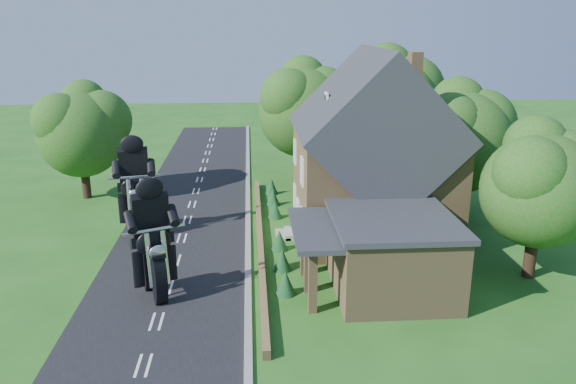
{
  "coord_description": "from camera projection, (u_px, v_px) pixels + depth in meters",
  "views": [
    {
      "loc": [
        3.86,
        -23.23,
        11.51
      ],
      "look_at": [
        5.83,
        5.23,
        2.8
      ],
      "focal_mm": 35.0,
      "sensor_mm": 36.0,
      "label": 1
    }
  ],
  "objects": [
    {
      "name": "shrub_c",
      "position": [
        279.0,
        240.0,
        29.28
      ],
      "size": [
        0.9,
        0.9,
        1.1
      ],
      "primitive_type": "cone",
      "color": "#133D1C",
      "rests_on": "ground"
    },
    {
      "name": "shrub_a",
      "position": [
        286.0,
        283.0,
        24.51
      ],
      "size": [
        0.9,
        0.9,
        1.1
      ],
      "primitive_type": "cone",
      "color": "#133D1C",
      "rests_on": "ground"
    },
    {
      "name": "motorcycle_lead",
      "position": [
        155.0,
        280.0,
        24.18
      ],
      "size": [
        1.12,
        1.78,
        1.63
      ],
      "primitive_type": null,
      "rotation": [
        0.0,
        0.0,
        3.57
      ],
      "color": "black",
      "rests_on": "ground"
    },
    {
      "name": "shrub_f",
      "position": [
        272.0,
        186.0,
        38.82
      ],
      "size": [
        0.9,
        0.9,
        1.1
      ],
      "primitive_type": "cone",
      "color": "#133D1C",
      "rests_on": "ground"
    },
    {
      "name": "tree_annex_side",
      "position": [
        547.0,
        180.0,
        25.13
      ],
      "size": [
        5.64,
        5.2,
        7.48
      ],
      "color": "black",
      "rests_on": "ground"
    },
    {
      "name": "tree_behind_left",
      "position": [
        309.0,
        105.0,
        40.48
      ],
      "size": [
        6.94,
        6.4,
        9.16
      ],
      "color": "black",
      "rests_on": "ground"
    },
    {
      "name": "tree_far_road",
      "position": [
        86.0,
        127.0,
        36.87
      ],
      "size": [
        6.08,
        5.6,
        7.84
      ],
      "color": "black",
      "rests_on": "ground"
    },
    {
      "name": "tree_house_right",
      "position": [
        467.0,
        133.0,
        33.08
      ],
      "size": [
        6.51,
        6.0,
        8.4
      ],
      "color": "black",
      "rests_on": "ground"
    },
    {
      "name": "house",
      "position": [
        373.0,
        159.0,
        30.42
      ],
      "size": [
        9.54,
        8.64,
        10.24
      ],
      "color": "olive",
      "rests_on": "ground"
    },
    {
      "name": "shrub_e",
      "position": [
        273.0,
        197.0,
        36.43
      ],
      "size": [
        0.9,
        0.9,
        1.1
      ],
      "primitive_type": "cone",
      "color": "#133D1C",
      "rests_on": "ground"
    },
    {
      "name": "shrub_b",
      "position": [
        282.0,
        260.0,
        26.89
      ],
      "size": [
        0.9,
        0.9,
        1.1
      ],
      "primitive_type": "cone",
      "color": "#133D1C",
      "rests_on": "ground"
    },
    {
      "name": "annex",
      "position": [
        389.0,
        252.0,
        24.64
      ],
      "size": [
        7.05,
        5.94,
        3.44
      ],
      "color": "olive",
      "rests_on": "ground"
    },
    {
      "name": "motorcycle_follow",
      "position": [
        138.0,
        219.0,
        31.5
      ],
      "size": [
        0.79,
        1.88,
        1.7
      ],
      "primitive_type": null,
      "rotation": [
        0.0,
        0.0,
        3.33
      ],
      "color": "black",
      "rests_on": "ground"
    },
    {
      "name": "road",
      "position": [
        167.0,
        287.0,
        25.27
      ],
      "size": [
        7.0,
        80.0,
        0.02
      ],
      "primitive_type": "cube",
      "color": "black",
      "rests_on": "ground"
    },
    {
      "name": "tree_behind_house",
      "position": [
        395.0,
        99.0,
        39.79
      ],
      "size": [
        7.81,
        7.2,
        10.08
      ],
      "color": "black",
      "rests_on": "ground"
    },
    {
      "name": "garden_wall",
      "position": [
        260.0,
        240.0,
        30.27
      ],
      "size": [
        0.3,
        22.0,
        0.4
      ],
      "primitive_type": "cube",
      "color": "olive",
      "rests_on": "ground"
    },
    {
      "name": "shrub_d",
      "position": [
        275.0,
        209.0,
        34.05
      ],
      "size": [
        0.9,
        0.9,
        1.1
      ],
      "primitive_type": "cone",
      "color": "#133D1C",
      "rests_on": "ground"
    },
    {
      "name": "kerb",
      "position": [
        248.0,
        284.0,
        25.49
      ],
      "size": [
        0.3,
        80.0,
        0.12
      ],
      "primitive_type": "cube",
      "color": "gray",
      "rests_on": "ground"
    },
    {
      "name": "ground",
      "position": [
        167.0,
        288.0,
        25.27
      ],
      "size": [
        120.0,
        120.0,
        0.0
      ],
      "primitive_type": "plane",
      "color": "#205618",
      "rests_on": "ground"
    }
  ]
}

